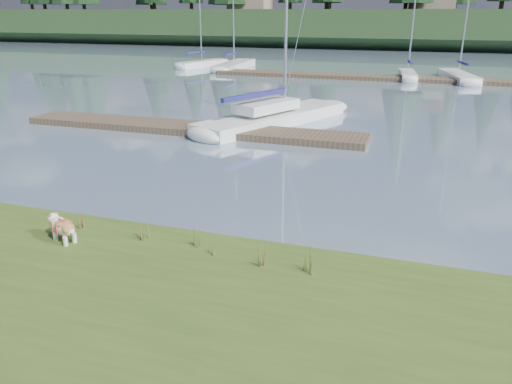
% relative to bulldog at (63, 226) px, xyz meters
% --- Properties ---
extents(ground, '(200.00, 200.00, 0.00)m').
position_rel_bulldog_xyz_m(ground, '(1.32, 32.93, -0.70)').
color(ground, '#7C93A9').
rests_on(ground, ground).
extents(bank, '(60.00, 9.00, 0.35)m').
position_rel_bulldog_xyz_m(bank, '(1.32, -3.07, -0.53)').
color(bank, '#40541D').
rests_on(bank, ground).
extents(ridge, '(200.00, 20.00, 5.00)m').
position_rel_bulldog_xyz_m(ridge, '(1.32, 75.93, 1.80)').
color(ridge, black).
rests_on(ridge, ground).
extents(bulldog, '(0.95, 0.63, 0.56)m').
position_rel_bulldog_xyz_m(bulldog, '(0.00, 0.00, 0.00)').
color(bulldog, silver).
rests_on(bulldog, bank).
extents(sailboat_main, '(6.04, 10.11, 14.53)m').
position_rel_bulldog_xyz_m(sailboat_main, '(0.83, 15.29, -0.28)').
color(sailboat_main, white).
rests_on(sailboat_main, ground).
extents(dock_near, '(16.00, 2.00, 0.30)m').
position_rel_bulldog_xyz_m(dock_near, '(-2.68, 11.93, -0.55)').
color(dock_near, '#4C3D2C').
rests_on(dock_near, ground).
extents(dock_far, '(26.00, 2.20, 0.30)m').
position_rel_bulldog_xyz_m(dock_far, '(3.32, 32.93, -0.55)').
color(dock_far, '#4C3D2C').
rests_on(dock_far, ground).
extents(sailboat_bg_0, '(3.50, 6.81, 9.93)m').
position_rel_bulldog_xyz_m(sailboat_bg_0, '(-13.22, 37.81, -0.38)').
color(sailboat_bg_0, white).
rests_on(sailboat_bg_0, ground).
extents(sailboat_bg_1, '(2.20, 9.22, 13.51)m').
position_rel_bulldog_xyz_m(sailboat_bg_1, '(-9.92, 37.56, -0.38)').
color(sailboat_bg_1, white).
rests_on(sailboat_bg_1, ground).
extents(sailboat_bg_2, '(1.79, 5.85, 8.91)m').
position_rel_bulldog_xyz_m(sailboat_bg_2, '(5.85, 34.67, -0.36)').
color(sailboat_bg_2, white).
rests_on(sailboat_bg_2, ground).
extents(sailboat_bg_3, '(3.20, 7.98, 11.53)m').
position_rel_bulldog_xyz_m(sailboat_bg_3, '(9.57, 35.26, -0.38)').
color(sailboat_bg_3, white).
rests_on(sailboat_bg_3, ground).
extents(weed_0, '(0.17, 0.14, 0.72)m').
position_rel_bulldog_xyz_m(weed_0, '(1.64, 0.65, -0.05)').
color(weed_0, '#475B23').
rests_on(weed_0, bank).
extents(weed_1, '(0.17, 0.14, 0.50)m').
position_rel_bulldog_xyz_m(weed_1, '(2.89, 0.69, -0.14)').
color(weed_1, '#475B23').
rests_on(weed_1, bank).
extents(weed_2, '(0.17, 0.14, 0.77)m').
position_rel_bulldog_xyz_m(weed_2, '(4.53, 0.26, -0.03)').
color(weed_2, '#475B23').
rests_on(weed_2, bank).
extents(weed_3, '(0.17, 0.14, 0.51)m').
position_rel_bulldog_xyz_m(weed_3, '(-0.10, 0.69, -0.14)').
color(weed_3, '#475B23').
rests_on(weed_3, bank).
extents(weed_4, '(0.17, 0.14, 0.36)m').
position_rel_bulldog_xyz_m(weed_4, '(3.35, 0.43, -0.20)').
color(weed_4, '#475B23').
rests_on(weed_4, bank).
extents(weed_5, '(0.17, 0.14, 0.68)m').
position_rel_bulldog_xyz_m(weed_5, '(5.46, 0.32, -0.07)').
color(weed_5, '#475B23').
rests_on(weed_5, bank).
extents(mud_lip, '(60.00, 0.50, 0.14)m').
position_rel_bulldog_xyz_m(mud_lip, '(1.32, 1.33, -0.63)').
color(mud_lip, '#33281C').
rests_on(mud_lip, ground).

